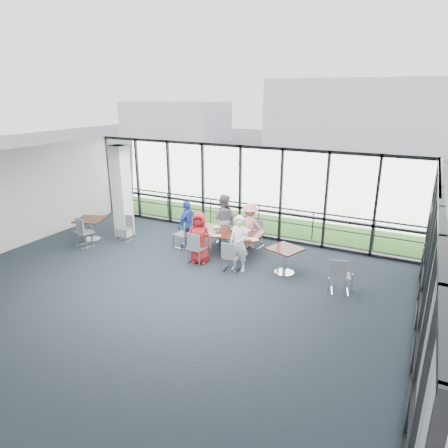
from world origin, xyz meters
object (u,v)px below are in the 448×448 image
at_px(diner_near_left, 199,238).
at_px(chair_main_end, 183,234).
at_px(diner_far_right, 250,226).
at_px(chair_main_fl, 224,229).
at_px(side_table_left, 91,222).
at_px(diner_far_left, 224,219).
at_px(chair_main_fr, 256,234).
at_px(chair_spare_la, 84,232).
at_px(chair_main_nr, 232,257).
at_px(chair_spare_lb, 125,229).
at_px(structural_column, 122,192).
at_px(diner_end, 188,224).
at_px(diner_near_right, 239,243).
at_px(chair_spare_r, 341,276).
at_px(chair_main_nl, 197,248).
at_px(side_table_right, 285,252).
at_px(main_table, 228,235).

distance_m(diner_near_left, chair_main_end, 1.42).
distance_m(diner_far_right, chair_main_fl, 1.05).
bearing_deg(side_table_left, diner_far_left, 21.99).
distance_m(chair_main_fr, chair_spare_la, 5.66).
bearing_deg(side_table_left, chair_main_nr, -0.90).
bearing_deg(diner_near_left, chair_spare_lb, 156.06).
bearing_deg(chair_main_fr, chair_main_end, 36.41).
height_order(structural_column, diner_end, structural_column).
relative_size(diner_near_right, diner_far_right, 1.09).
xyz_separation_m(diner_near_left, chair_main_fr, (1.00, 1.97, -0.35)).
distance_m(diner_far_left, chair_spare_lb, 3.45).
xyz_separation_m(diner_near_left, chair_spare_r, (4.17, -0.01, -0.32)).
relative_size(chair_main_nr, chair_spare_lb, 1.04).
relative_size(chair_main_nl, chair_main_end, 1.06).
distance_m(chair_main_end, chair_spare_lb, 2.16).
bearing_deg(side_table_right, diner_end, 172.78).
bearing_deg(chair_main_nl, diner_near_left, 69.18).
bearing_deg(chair_main_nr, diner_near_left, 167.28).
bearing_deg(chair_main_fr, chair_main_nl, 70.76).
bearing_deg(side_table_left, structural_column, 49.10).
distance_m(diner_end, chair_main_fr, 2.26).
bearing_deg(chair_main_nr, chair_main_nl, 171.66).
xyz_separation_m(chair_main_fl, chair_spare_la, (-3.89, -2.48, 0.05)).
distance_m(diner_near_right, chair_main_fl, 2.35).
distance_m(chair_main_nl, chair_main_fr, 2.31).
bearing_deg(chair_spare_lb, chair_spare_la, 50.37).
bearing_deg(chair_main_fr, side_table_right, 142.74).
bearing_deg(chair_main_end, chair_spare_r, 89.13).
relative_size(diner_end, chair_main_fl, 1.76).
bearing_deg(diner_end, chair_main_nr, 71.99).
relative_size(side_table_right, chair_main_nl, 1.07).
xyz_separation_m(chair_main_fl, chair_main_fr, (1.15, 0.09, -0.02)).
bearing_deg(chair_main_fl, diner_near_right, 113.32).
bearing_deg(chair_main_fl, diner_far_right, 160.90).
bearing_deg(diner_near_right, diner_far_right, 103.53).
height_order(chair_main_nl, chair_spare_la, chair_spare_la).
bearing_deg(chair_main_end, chair_main_fl, 145.63).
bearing_deg(diner_near_left, side_table_left, 164.31).
height_order(chair_main_fr, chair_main_end, chair_main_end).
relative_size(diner_near_left, chair_main_fl, 1.74).
relative_size(chair_main_end, chair_spare_r, 0.98).
relative_size(diner_near_left, diner_near_right, 0.96).
distance_m(side_table_left, diner_far_right, 5.50).
bearing_deg(diner_far_right, chair_main_nl, 55.87).
distance_m(side_table_left, chair_main_fr, 5.70).
xyz_separation_m(main_table, chair_spare_r, (3.67, -0.95, -0.17)).
distance_m(diner_near_right, chair_main_end, 2.54).
xyz_separation_m(diner_end, chair_main_nl, (0.91, -0.97, -0.31)).
xyz_separation_m(diner_far_left, chair_main_fr, (1.07, 0.26, -0.43)).
bearing_deg(side_table_left, main_table, 11.25).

